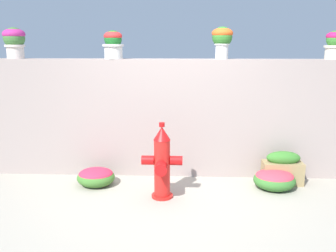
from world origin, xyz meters
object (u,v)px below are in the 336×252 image
(potted_plant_1, at_px, (113,43))
(planter_box, at_px, (283,168))
(fire_hydrant, at_px, (162,164))
(potted_plant_3, at_px, (335,43))
(flower_bush_right, at_px, (96,176))
(flower_bush_left, at_px, (275,179))
(potted_plant_2, at_px, (222,38))
(potted_plant_0, at_px, (14,40))

(potted_plant_1, distance_m, planter_box, 2.88)
(fire_hydrant, distance_m, planter_box, 1.71)
(potted_plant_3, bearing_deg, flower_bush_right, -170.29)
(planter_box, bearing_deg, flower_bush_left, -128.77)
(potted_plant_1, height_order, potted_plant_2, potted_plant_2)
(potted_plant_0, height_order, planter_box, potted_plant_0)
(potted_plant_3, bearing_deg, potted_plant_1, -178.92)
(potted_plant_3, distance_m, planter_box, 1.84)
(flower_bush_right, bearing_deg, potted_plant_0, 155.17)
(flower_bush_left, height_order, planter_box, planter_box)
(potted_plant_1, xyz_separation_m, flower_bush_left, (2.18, -0.51, -1.75))
(potted_plant_0, bearing_deg, potted_plant_1, -2.71)
(potted_plant_1, relative_size, flower_bush_left, 0.70)
(fire_hydrant, height_order, flower_bush_right, fire_hydrant)
(potted_plant_0, bearing_deg, flower_bush_left, -9.09)
(potted_plant_0, xyz_separation_m, potted_plant_1, (1.41, -0.07, -0.04))
(flower_bush_left, relative_size, planter_box, 1.03)
(potted_plant_0, distance_m, flower_bush_right, 2.24)
(potted_plant_2, bearing_deg, flower_bush_right, -162.61)
(flower_bush_left, bearing_deg, potted_plant_1, 166.91)
(flower_bush_right, bearing_deg, potted_plant_2, 17.39)
(planter_box, bearing_deg, fire_hydrant, -161.86)
(flower_bush_left, bearing_deg, fire_hydrant, -166.74)
(potted_plant_1, distance_m, potted_plant_3, 3.01)
(potted_plant_2, relative_size, flower_bush_left, 0.79)
(potted_plant_2, bearing_deg, potted_plant_0, 179.41)
(potted_plant_3, height_order, flower_bush_left, potted_plant_3)
(fire_hydrant, xyz_separation_m, planter_box, (1.61, 0.53, -0.22))
(potted_plant_0, height_order, potted_plant_2, potted_plant_2)
(potted_plant_1, bearing_deg, potted_plant_0, 177.29)
(potted_plant_3, xyz_separation_m, planter_box, (-0.68, -0.38, -1.66))
(potted_plant_3, distance_m, fire_hydrant, 2.86)
(potted_plant_2, bearing_deg, flower_bush_left, -38.22)
(fire_hydrant, height_order, planter_box, fire_hydrant)
(potted_plant_0, distance_m, fire_hydrant, 2.75)
(potted_plant_0, distance_m, potted_plant_2, 2.90)
(fire_hydrant, bearing_deg, potted_plant_3, 21.64)
(fire_hydrant, relative_size, planter_box, 1.79)
(potted_plant_0, relative_size, potted_plant_3, 1.13)
(potted_plant_1, distance_m, potted_plant_2, 1.49)
(potted_plant_2, distance_m, planter_box, 1.95)
(flower_bush_left, xyz_separation_m, planter_box, (0.15, 0.18, 0.08))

